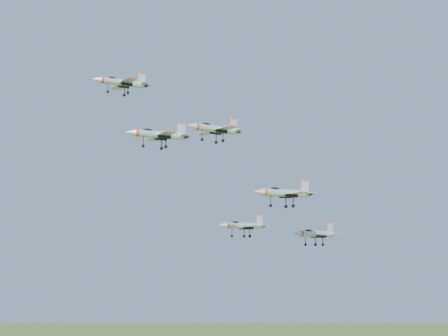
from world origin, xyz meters
name	(u,v)px	position (x,y,z in m)	size (l,w,h in m)	color
jet_lead	(121,82)	(-14.09, 11.91, 158.11)	(12.91, 10.61, 3.46)	#B7BCC5
jet_left_high	(158,134)	(-10.58, -1.25, 145.04)	(13.40, 11.00, 3.59)	#B7BCC5
jet_right_high	(214,129)	(-8.15, -21.40, 142.97)	(11.18, 9.34, 2.99)	#B7BCC5
jet_left_low	(242,225)	(11.72, 5.52, 127.96)	(12.42, 10.29, 3.32)	#B7BCC5
jet_right_low	(284,193)	(9.94, -14.09, 133.51)	(13.46, 11.06, 3.61)	#B7BCC5
jet_trail	(315,234)	(24.55, -3.14, 126.14)	(12.53, 10.46, 3.35)	#B7BCC5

